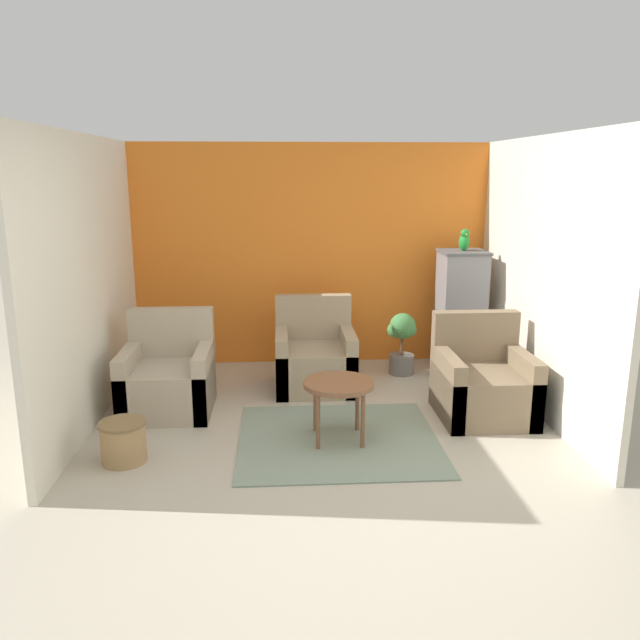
# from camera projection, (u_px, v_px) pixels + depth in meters

# --- Properties ---
(ground_plane) EXTENTS (20.00, 20.00, 0.00)m
(ground_plane) POSITION_uv_depth(u_px,v_px,m) (335.00, 497.00, 4.19)
(ground_plane) COLOR #B2A893
(ground_plane) RESTS_ON ground
(wall_back_accent) EXTENTS (4.02, 0.06, 2.44)m
(wall_back_accent) POSITION_uv_depth(u_px,v_px,m) (311.00, 255.00, 6.96)
(wall_back_accent) COLOR orange
(wall_back_accent) RESTS_ON ground_plane
(wall_left) EXTENTS (0.06, 3.12, 2.44)m
(wall_left) POSITION_uv_depth(u_px,v_px,m) (88.00, 282.00, 5.30)
(wall_left) COLOR silver
(wall_left) RESTS_ON ground_plane
(wall_right) EXTENTS (0.06, 3.12, 2.44)m
(wall_right) POSITION_uv_depth(u_px,v_px,m) (542.00, 277.00, 5.54)
(wall_right) COLOR silver
(wall_right) RESTS_ON ground_plane
(area_rug) EXTENTS (1.61, 1.50, 0.01)m
(area_rug) POSITION_uv_depth(u_px,v_px,m) (338.00, 439.00, 5.08)
(area_rug) COLOR gray
(area_rug) RESTS_ON ground_plane
(coffee_table) EXTENTS (0.57, 0.57, 0.50)m
(coffee_table) POSITION_uv_depth(u_px,v_px,m) (339.00, 389.00, 4.98)
(coffee_table) COLOR brown
(coffee_table) RESTS_ON ground_plane
(armchair_left) EXTENTS (0.78, 0.80, 0.89)m
(armchair_left) POSITION_uv_depth(u_px,v_px,m) (168.00, 380.00, 5.67)
(armchair_left) COLOR tan
(armchair_left) RESTS_ON ground_plane
(armchair_right) EXTENTS (0.78, 0.80, 0.89)m
(armchair_right) POSITION_uv_depth(u_px,v_px,m) (483.00, 385.00, 5.53)
(armchair_right) COLOR #7A664C
(armchair_right) RESTS_ON ground_plane
(armchair_middle) EXTENTS (0.78, 0.80, 0.89)m
(armchair_middle) POSITION_uv_depth(u_px,v_px,m) (315.00, 359.00, 6.29)
(armchair_middle) COLOR #9E896B
(armchair_middle) RESTS_ON ground_plane
(birdcage) EXTENTS (0.48, 0.48, 1.33)m
(birdcage) POSITION_uv_depth(u_px,v_px,m) (460.00, 312.00, 6.69)
(birdcage) COLOR #555559
(birdcage) RESTS_ON ground_plane
(parrot) EXTENTS (0.11, 0.20, 0.23)m
(parrot) POSITION_uv_depth(u_px,v_px,m) (464.00, 241.00, 6.52)
(parrot) COLOR #1E842D
(parrot) RESTS_ON birdcage
(potted_plant) EXTENTS (0.31, 0.28, 0.67)m
(potted_plant) POSITION_uv_depth(u_px,v_px,m) (402.00, 340.00, 6.68)
(potted_plant) COLOR #66605B
(potted_plant) RESTS_ON ground_plane
(wicker_basket) EXTENTS (0.35, 0.35, 0.32)m
(wicker_basket) POSITION_uv_depth(u_px,v_px,m) (123.00, 440.00, 4.67)
(wicker_basket) COLOR #A37F51
(wicker_basket) RESTS_ON ground_plane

